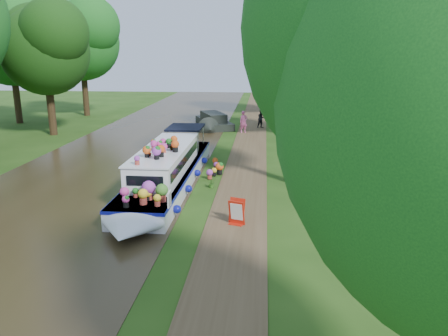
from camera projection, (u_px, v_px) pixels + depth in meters
ground at (211, 203)px, 17.88m from camera, size 100.00×100.00×0.00m
canal_water at (70, 198)px, 18.41m from camera, size 10.00×100.00×0.02m
towpath at (240, 204)px, 17.77m from camera, size 2.20×100.00×0.03m
plant_boat at (166, 170)px, 19.62m from camera, size 2.29×13.52×2.31m
tree_near_overhang at (305, 37)px, 18.79m from camera, size 5.52×5.28×8.99m
tree_near_mid at (300, 45)px, 30.32m from camera, size 6.90×6.60×9.40m
tree_near_far at (286, 40)px, 40.80m from camera, size 7.59×7.26×10.30m
tree_far_c at (45, 44)px, 30.94m from camera, size 7.13×6.82×9.59m
tree_far_d at (81, 36)px, 40.48m from camera, size 8.05×7.70×10.85m
tree_far_h at (10, 37)px, 36.09m from camera, size 7.82×7.48×10.49m
second_boat at (213, 121)px, 35.56m from camera, size 3.78×6.61×1.20m
sandwich_board at (237, 213)px, 15.54m from camera, size 0.61×0.61×0.92m
pedestrian_pink at (244, 122)px, 33.02m from camera, size 0.70×0.58×1.65m
pedestrian_dark at (261, 119)px, 35.12m from camera, size 0.91×0.85×1.48m
verge_plant at (212, 183)px, 19.85m from camera, size 0.42×0.38×0.43m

